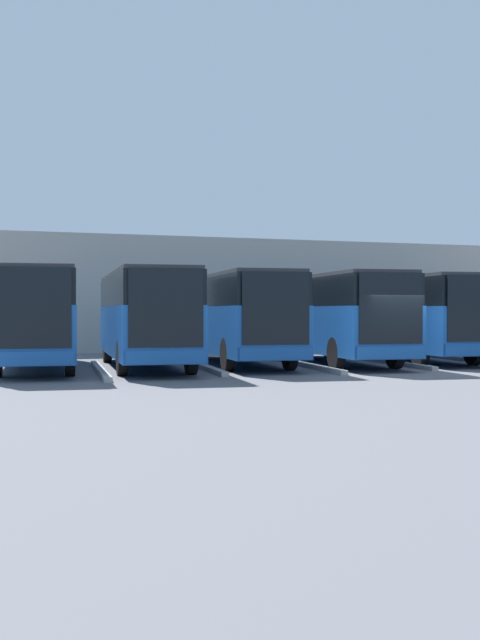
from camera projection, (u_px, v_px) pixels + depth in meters
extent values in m
plane|color=#5B5B60|center=(400.00, 373.00, 25.90)|extent=(600.00, 600.00, 0.00)
cylinder|color=black|center=(469.00, 342.00, 36.96)|extent=(0.42, 1.13, 1.11)
cylinder|color=black|center=(426.00, 343.00, 36.47)|extent=(0.42, 1.13, 1.11)
cube|color=#9E9E99|center=(473.00, 360.00, 31.30)|extent=(1.07, 7.75, 0.15)
cube|color=#19519E|center=(407.00, 328.00, 32.41)|extent=(3.59, 11.04, 1.71)
cube|color=black|center=(407.00, 294.00, 32.40)|extent=(3.53, 10.87, 1.05)
cube|color=black|center=(476.00, 308.00, 27.12)|extent=(2.14, 0.27, 2.26)
cube|color=#19519E|center=(476.00, 350.00, 27.13)|extent=(2.32, 0.31, 0.40)
cube|color=#333338|center=(407.00, 280.00, 32.39)|extent=(3.44, 10.60, 0.12)
cylinder|color=black|center=(474.00, 350.00, 29.40)|extent=(0.42, 1.13, 1.11)
cylinder|color=black|center=(420.00, 351.00, 28.91)|extent=(0.42, 1.13, 1.11)
cylinder|color=black|center=(397.00, 343.00, 35.94)|extent=(0.42, 1.13, 1.11)
cylinder|color=black|center=(352.00, 344.00, 35.45)|extent=(0.42, 1.13, 1.11)
cube|color=#9E9E99|center=(387.00, 362.00, 30.29)|extent=(1.07, 7.75, 0.15)
cube|color=#19519E|center=(332.00, 329.00, 30.59)|extent=(3.59, 11.04, 1.71)
cube|color=black|center=(332.00, 293.00, 30.58)|extent=(3.53, 10.87, 1.05)
cube|color=black|center=(391.00, 308.00, 25.29)|extent=(2.14, 0.27, 2.26)
cube|color=#19519E|center=(391.00, 353.00, 25.30)|extent=(2.32, 0.31, 0.40)
cube|color=#333338|center=(332.00, 278.00, 30.57)|extent=(3.44, 10.60, 0.12)
cylinder|color=black|center=(395.00, 353.00, 27.57)|extent=(0.42, 1.13, 1.11)
cylinder|color=black|center=(336.00, 354.00, 27.08)|extent=(0.42, 1.13, 1.11)
cylinder|color=black|center=(329.00, 345.00, 34.11)|extent=(0.42, 1.13, 1.11)
cylinder|color=black|center=(281.00, 345.00, 33.62)|extent=(0.42, 1.13, 1.11)
cube|color=#9E9E99|center=(306.00, 365.00, 28.46)|extent=(1.07, 7.75, 0.15)
cube|color=#19519E|center=(236.00, 329.00, 29.98)|extent=(3.59, 11.04, 1.71)
cube|color=black|center=(236.00, 293.00, 29.97)|extent=(3.53, 10.87, 1.05)
cube|color=black|center=(276.00, 308.00, 24.68)|extent=(2.14, 0.27, 2.26)
cube|color=#19519E|center=(276.00, 354.00, 24.69)|extent=(2.32, 0.31, 0.40)
cube|color=#333338|center=(236.00, 277.00, 29.96)|extent=(3.44, 10.60, 0.12)
cylinder|color=black|center=(290.00, 354.00, 26.96)|extent=(0.42, 1.13, 1.11)
cylinder|color=black|center=(228.00, 355.00, 26.47)|extent=(0.42, 1.13, 1.11)
cylinder|color=black|center=(243.00, 346.00, 33.50)|extent=(0.42, 1.13, 1.11)
cylinder|color=black|center=(193.00, 346.00, 33.01)|extent=(0.42, 1.13, 1.11)
cube|color=#9E9E99|center=(202.00, 366.00, 27.85)|extent=(1.07, 7.75, 0.15)
cube|color=#19519E|center=(145.00, 331.00, 28.08)|extent=(3.59, 11.04, 1.71)
cube|color=black|center=(145.00, 291.00, 28.06)|extent=(3.53, 10.87, 1.05)
cube|color=black|center=(166.00, 308.00, 22.78)|extent=(2.14, 0.27, 2.26)
cube|color=#19519E|center=(166.00, 357.00, 22.79)|extent=(2.32, 0.31, 0.40)
cube|color=#333338|center=(145.00, 275.00, 28.05)|extent=(3.44, 10.60, 0.12)
cylinder|color=black|center=(191.00, 357.00, 25.06)|extent=(0.42, 1.13, 1.11)
cylinder|color=black|center=(122.00, 358.00, 24.57)|extent=(0.42, 1.13, 1.11)
cylinder|color=black|center=(162.00, 348.00, 31.60)|extent=(0.42, 1.13, 1.11)
cylinder|color=black|center=(107.00, 348.00, 31.11)|extent=(0.42, 1.13, 1.11)
cube|color=#9E9E99|center=(100.00, 370.00, 25.95)|extent=(1.07, 7.75, 0.15)
cube|color=#19519E|center=(36.00, 331.00, 27.44)|extent=(3.59, 11.04, 1.71)
cube|color=black|center=(36.00, 291.00, 27.43)|extent=(3.53, 10.87, 1.05)
cube|color=black|center=(32.00, 308.00, 22.15)|extent=(2.14, 0.27, 2.26)
cube|color=#19519E|center=(32.00, 359.00, 22.15)|extent=(2.32, 0.31, 0.40)
cube|color=#333338|center=(36.00, 274.00, 27.42)|extent=(3.44, 10.60, 0.12)
cylinder|color=black|center=(70.00, 358.00, 24.43)|extent=(0.42, 1.13, 1.11)
cylinder|color=black|center=(66.00, 348.00, 30.97)|extent=(0.42, 1.13, 1.11)
cylinder|color=black|center=(9.00, 349.00, 30.48)|extent=(0.42, 1.13, 1.11)
cube|color=#A8A399|center=(209.00, 297.00, 45.61)|extent=(34.77, 11.59, 5.67)
cube|color=silver|center=(177.00, 259.00, 52.47)|extent=(34.77, 3.00, 0.24)
cylinder|color=slate|center=(337.00, 301.00, 57.56)|extent=(0.20, 0.20, 5.42)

